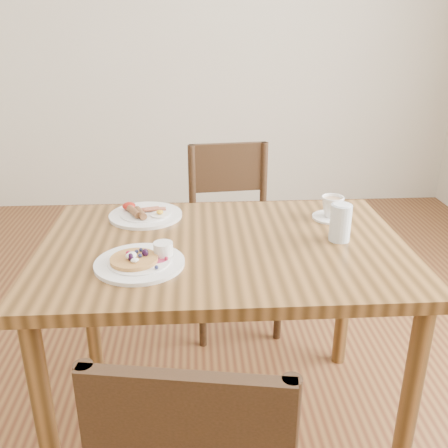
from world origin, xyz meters
name	(u,v)px	position (x,y,z in m)	size (l,w,h in m)	color
ground	(224,421)	(0.00, 0.00, 0.00)	(5.00, 5.00, 0.00)	#552C18
dining_table	(224,270)	(0.00, 0.00, 0.65)	(1.20, 0.80, 0.75)	brown
chair_far	(232,228)	(0.09, 0.74, 0.49)	(0.46, 0.46, 0.88)	#3C2315
pancake_plate	(141,261)	(-0.26, -0.14, 0.76)	(0.27, 0.27, 0.06)	white
breakfast_plate	(144,214)	(-0.28, 0.26, 0.76)	(0.27, 0.27, 0.04)	white
teacup_saucer	(332,209)	(0.41, 0.20, 0.79)	(0.14, 0.14, 0.09)	white
water_glass	(340,223)	(0.38, 0.01, 0.81)	(0.07, 0.07, 0.12)	silver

